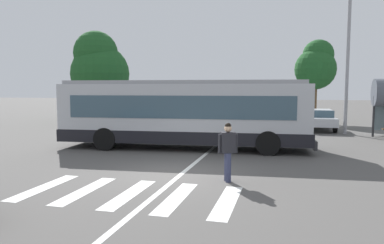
# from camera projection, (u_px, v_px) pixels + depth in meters

# --- Properties ---
(ground_plane) EXTENTS (160.00, 160.00, 0.00)m
(ground_plane) POSITION_uv_depth(u_px,v_px,m) (173.00, 175.00, 11.29)
(ground_plane) COLOR #514F4C
(city_transit_bus) EXTENTS (11.33, 3.47, 3.06)m
(city_transit_bus) POSITION_uv_depth(u_px,v_px,m) (184.00, 113.00, 16.23)
(city_transit_bus) COLOR black
(city_transit_bus) RESTS_ON ground_plane
(pedestrian_crossing_street) EXTENTS (0.54, 0.40, 1.72)m
(pedestrian_crossing_street) POSITION_uv_depth(u_px,v_px,m) (228.00, 149.00, 10.41)
(pedestrian_crossing_street) COLOR #333856
(pedestrian_crossing_street) RESTS_ON ground_plane
(parked_car_charcoal) EXTENTS (1.89, 4.51, 1.35)m
(parked_car_charcoal) POSITION_uv_depth(u_px,v_px,m) (126.00, 115.00, 26.30)
(parked_car_charcoal) COLOR black
(parked_car_charcoal) RESTS_ON ground_plane
(parked_car_blue) EXTENTS (1.96, 4.55, 1.35)m
(parked_car_blue) POSITION_uv_depth(u_px,v_px,m) (161.00, 115.00, 25.91)
(parked_car_blue) COLOR black
(parked_car_blue) RESTS_ON ground_plane
(parked_car_red) EXTENTS (2.24, 4.65, 1.35)m
(parked_car_red) POSITION_uv_depth(u_px,v_px,m) (199.00, 116.00, 25.52)
(parked_car_red) COLOR black
(parked_car_red) RESTS_ON ground_plane
(parked_car_champagne) EXTENTS (2.10, 4.60, 1.35)m
(parked_car_champagne) POSITION_uv_depth(u_px,v_px,m) (233.00, 117.00, 24.23)
(parked_car_champagne) COLOR black
(parked_car_champagne) RESTS_ON ground_plane
(parked_car_teal) EXTENTS (2.06, 4.59, 1.35)m
(parked_car_teal) POSITION_uv_depth(u_px,v_px,m) (274.00, 118.00, 23.83)
(parked_car_teal) COLOR black
(parked_car_teal) RESTS_ON ground_plane
(parked_car_silver) EXTENTS (1.95, 4.54, 1.35)m
(parked_car_silver) POSITION_uv_depth(u_px,v_px,m) (319.00, 118.00, 23.52)
(parked_car_silver) COLOR black
(parked_car_silver) RESTS_ON ground_plane
(twin_arm_street_lamp) EXTENTS (3.91, 0.32, 8.48)m
(twin_arm_street_lamp) POSITION_uv_depth(u_px,v_px,m) (348.00, 45.00, 21.00)
(twin_arm_street_lamp) COLOR #939399
(twin_arm_street_lamp) RESTS_ON ground_plane
(background_tree_left) EXTENTS (4.75, 4.75, 7.36)m
(background_tree_left) POSITION_uv_depth(u_px,v_px,m) (99.00, 68.00, 29.42)
(background_tree_left) COLOR brown
(background_tree_left) RESTS_ON ground_plane
(background_tree_right) EXTENTS (3.23, 3.23, 6.58)m
(background_tree_right) POSITION_uv_depth(u_px,v_px,m) (316.00, 65.00, 28.52)
(background_tree_right) COLOR brown
(background_tree_right) RESTS_ON ground_plane
(crosswalk_painted_stripes) EXTENTS (5.51, 2.69, 0.01)m
(crosswalk_painted_stripes) POSITION_uv_depth(u_px,v_px,m) (129.00, 194.00, 9.24)
(crosswalk_painted_stripes) COLOR silver
(crosswalk_painted_stripes) RESTS_ON ground_plane
(lane_center_line) EXTENTS (0.16, 24.00, 0.01)m
(lane_center_line) POSITION_uv_depth(u_px,v_px,m) (195.00, 163.00, 13.17)
(lane_center_line) COLOR silver
(lane_center_line) RESTS_ON ground_plane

